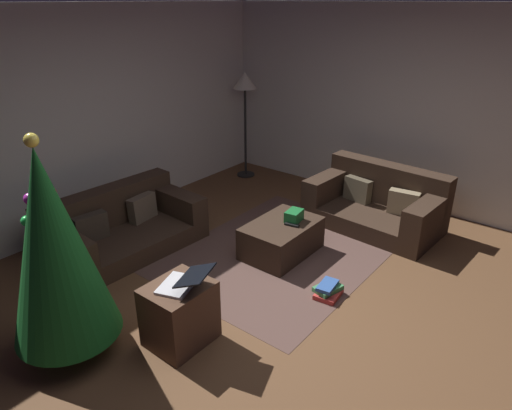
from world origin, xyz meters
TOP-DOWN VIEW (x-y plane):
  - ground_plane at (0.00, 0.00)m, footprint 6.40×6.40m
  - rear_partition at (0.00, 3.14)m, footprint 6.40×0.12m
  - corner_partition at (3.14, 0.00)m, footprint 0.12×6.40m
  - couch_left at (-0.12, 2.25)m, footprint 1.73×0.99m
  - couch_right at (2.25, 0.21)m, footprint 1.00×1.63m
  - ottoman at (0.90, 0.73)m, footprint 0.88×0.60m
  - gift_box at (1.03, 0.66)m, footprint 0.23×0.18m
  - tv_remote at (0.92, 0.61)m, footprint 0.08×0.17m
  - christmas_tree at (-1.44, 1.15)m, footprint 0.82×0.82m
  - side_table at (-0.81, 0.54)m, footprint 0.52×0.44m
  - laptop at (-0.79, 0.48)m, footprint 0.44×0.49m
  - book_stack at (0.51, -0.10)m, footprint 0.31×0.26m
  - corner_lamp at (2.59, 2.64)m, footprint 0.36×0.36m
  - area_rug at (0.90, 0.73)m, footprint 2.60×2.00m

SIDE VIEW (x-z plane):
  - ground_plane at x=0.00m, z-range 0.00..0.00m
  - area_rug at x=0.90m, z-range 0.00..0.01m
  - book_stack at x=0.51m, z-range -0.01..0.13m
  - ottoman at x=0.90m, z-range 0.00..0.37m
  - couch_left at x=-0.12m, z-range -0.08..0.59m
  - side_table at x=-0.81m, z-range 0.00..0.54m
  - couch_right at x=2.25m, z-range -0.09..0.65m
  - tv_remote at x=0.92m, z-range 0.37..0.39m
  - gift_box at x=1.03m, z-range 0.37..0.50m
  - laptop at x=-0.79m, z-range 0.51..0.69m
  - christmas_tree at x=-1.44m, z-range 0.05..1.87m
  - rear_partition at x=0.00m, z-range 0.00..2.60m
  - corner_partition at x=3.14m, z-range 0.00..2.60m
  - corner_lamp at x=2.59m, z-range 0.57..2.20m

